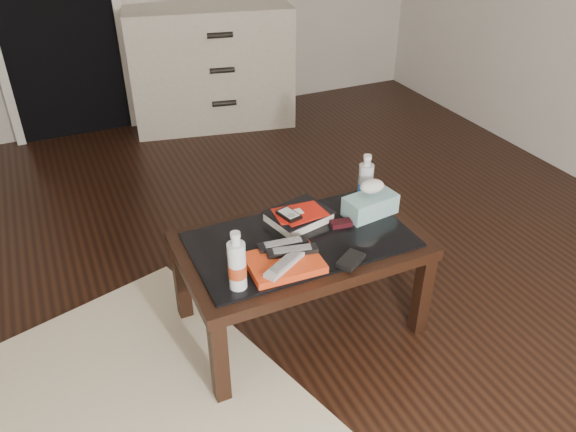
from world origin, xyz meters
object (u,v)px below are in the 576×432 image
object	(u,v)px
dresser	(211,67)
textbook	(299,216)
tissue_box	(370,205)
water_bottle_left	(237,260)
water_bottle_right	(366,179)
coffee_table	(301,251)

from	to	relation	value
dresser	textbook	xyz separation A→B (m)	(-0.33, -2.24, 0.03)
tissue_box	water_bottle_left	bearing A→B (deg)	-169.27
water_bottle_right	tissue_box	bearing A→B (deg)	-107.05
water_bottle_left	tissue_box	distance (m)	0.74
textbook	tissue_box	distance (m)	0.32
tissue_box	water_bottle_right	bearing A→B (deg)	65.67
dresser	textbook	distance (m)	2.26
textbook	tissue_box	xyz separation A→B (m)	(0.31, -0.08, 0.02)
textbook	water_bottle_left	distance (m)	0.51
dresser	textbook	world-z (taller)	dresser
water_bottle_left	tissue_box	xyz separation A→B (m)	(0.70, 0.23, -0.07)
coffee_table	water_bottle_left	xyz separation A→B (m)	(-0.34, -0.18, 0.18)
water_bottle_right	coffee_table	bearing A→B (deg)	-159.85
textbook	water_bottle_left	world-z (taller)	water_bottle_left
coffee_table	dresser	distance (m)	2.40
water_bottle_left	tissue_box	size ratio (longest dim) A/B	1.03
dresser	tissue_box	xyz separation A→B (m)	(-0.02, -2.32, 0.06)
tissue_box	textbook	bearing A→B (deg)	158.23
water_bottle_right	tissue_box	xyz separation A→B (m)	(-0.03, -0.10, -0.07)
textbook	water_bottle_right	distance (m)	0.35
coffee_table	water_bottle_right	xyz separation A→B (m)	(0.39, 0.14, 0.18)
water_bottle_right	tissue_box	distance (m)	0.12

